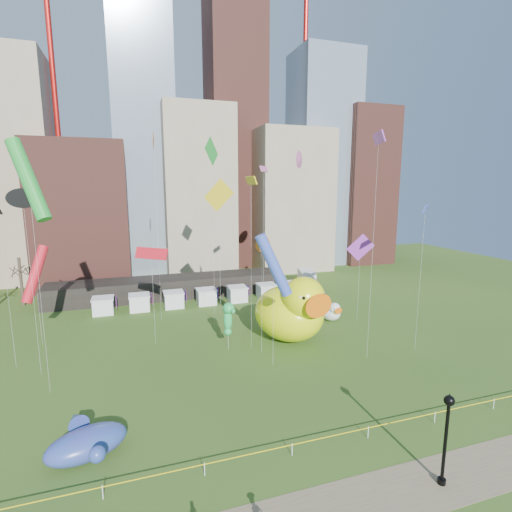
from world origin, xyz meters
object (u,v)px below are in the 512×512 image
object	(u,v)px
big_duck	(292,310)
lamppost	(446,430)
small_duck	(331,312)
box_truck	(307,279)
whale_inflatable	(86,441)
seahorse_green	(228,316)
seahorse_purple	(293,299)

from	to	relation	value
big_duck	lamppost	bearing A→B (deg)	-101.98
big_duck	small_duck	world-z (taller)	big_duck
big_duck	box_truck	bearing A→B (deg)	48.77
lamppost	whale_inflatable	bearing A→B (deg)	155.67
seahorse_green	box_truck	size ratio (longest dim) A/B	0.73
big_duck	whale_inflatable	bearing A→B (deg)	-157.85
big_duck	box_truck	xyz separation A→B (m)	(12.64, 22.26, -2.23)
big_duck	seahorse_green	bearing A→B (deg)	170.03
whale_inflatable	small_duck	bearing A→B (deg)	13.75
small_duck	whale_inflatable	xyz separation A→B (m)	(-29.03, -18.84, -0.17)
seahorse_green	box_truck	distance (m)	30.46
seahorse_green	lamppost	bearing A→B (deg)	-91.78
small_duck	seahorse_purple	xyz separation A→B (m)	(-6.58, -1.84, 2.99)
seahorse_green	lamppost	world-z (taller)	lamppost
big_duck	box_truck	distance (m)	25.69
big_duck	lamppost	xyz separation A→B (m)	(-0.14, -23.63, -0.08)
big_duck	lamppost	distance (m)	23.63
lamppost	small_duck	bearing A→B (deg)	74.15
small_duck	box_truck	bearing A→B (deg)	69.47
seahorse_purple	seahorse_green	bearing A→B (deg)	-178.21
whale_inflatable	lamppost	xyz separation A→B (m)	(20.99, -9.49, 2.61)
box_truck	small_duck	bearing A→B (deg)	-89.68
box_truck	big_duck	bearing A→B (deg)	-104.16
big_duck	lamppost	size ratio (longest dim) A/B	1.89
big_duck	box_truck	size ratio (longest dim) A/B	1.52
seahorse_green	seahorse_purple	distance (m)	9.61
big_duck	seahorse_green	world-z (taller)	big_duck
lamppost	box_truck	world-z (taller)	lamppost
seahorse_green	seahorse_purple	world-z (taller)	seahorse_purple
seahorse_green	box_truck	bearing A→B (deg)	27.94
whale_inflatable	box_truck	xyz separation A→B (m)	(33.78, 36.40, 0.46)
big_duck	seahorse_purple	size ratio (longest dim) A/B	1.92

